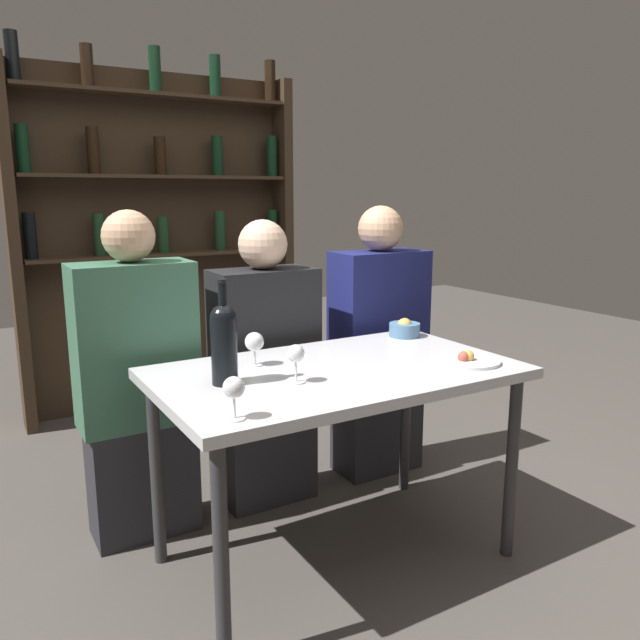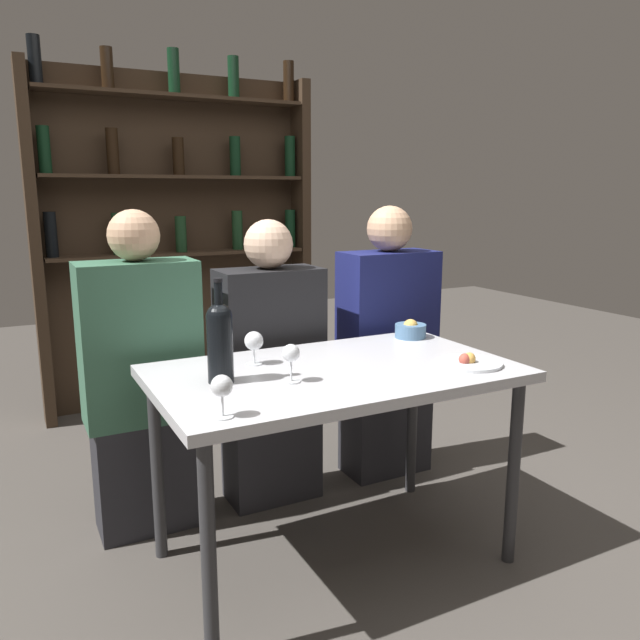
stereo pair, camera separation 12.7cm
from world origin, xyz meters
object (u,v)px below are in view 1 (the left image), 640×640
(wine_glass_2, at_px, (296,356))
(food_plate_0, at_px, (467,360))
(snack_bowl, at_px, (405,329))
(seated_person_right, at_px, (378,350))
(seated_person_center, at_px, (265,373))
(wine_glass_0, at_px, (254,343))
(wine_glass_1, at_px, (234,390))
(seated_person_left, at_px, (138,388))
(wine_bottle, at_px, (224,340))

(wine_glass_2, height_order, food_plate_0, wine_glass_2)
(food_plate_0, distance_m, snack_bowl, 0.45)
(food_plate_0, height_order, snack_bowl, snack_bowl)
(food_plate_0, relative_size, snack_bowl, 1.77)
(wine_glass_2, distance_m, snack_bowl, 0.78)
(snack_bowl, relative_size, seated_person_right, 0.10)
(wine_glass_2, xyz_separation_m, seated_person_center, (0.19, 0.62, -0.24))
(wine_glass_0, height_order, food_plate_0, wine_glass_0)
(wine_glass_0, xyz_separation_m, seated_person_right, (0.80, 0.37, -0.21))
(food_plate_0, bearing_deg, wine_glass_2, 170.78)
(seated_person_center, distance_m, seated_person_right, 0.59)
(wine_glass_1, relative_size, seated_person_left, 0.09)
(snack_bowl, bearing_deg, wine_glass_2, -154.39)
(wine_glass_2, bearing_deg, seated_person_center, 73.23)
(wine_bottle, xyz_separation_m, seated_person_left, (-0.15, 0.52, -0.28))
(wine_bottle, bearing_deg, seated_person_right, 27.98)
(seated_person_left, bearing_deg, wine_glass_2, -60.73)
(wine_glass_1, bearing_deg, seated_person_left, 93.49)
(seated_person_center, bearing_deg, wine_glass_0, -120.17)
(wine_bottle, height_order, food_plate_0, wine_bottle)
(wine_glass_1, relative_size, wine_glass_2, 0.95)
(seated_person_left, height_order, seated_person_right, seated_person_right)
(wine_glass_0, xyz_separation_m, wine_glass_2, (0.03, -0.25, 0.01))
(wine_glass_0, distance_m, food_plate_0, 0.76)
(snack_bowl, distance_m, seated_person_left, 1.10)
(wine_bottle, relative_size, wine_glass_0, 2.82)
(wine_glass_0, distance_m, seated_person_right, 0.91)
(snack_bowl, relative_size, seated_person_center, 0.11)
(wine_glass_0, bearing_deg, snack_bowl, 6.68)
(wine_glass_2, xyz_separation_m, snack_bowl, (0.70, 0.34, -0.06))
(food_plate_0, bearing_deg, wine_glass_1, -173.88)
(wine_glass_1, distance_m, seated_person_right, 1.37)
(wine_glass_0, xyz_separation_m, wine_glass_1, (-0.27, -0.45, 0.00))
(snack_bowl, bearing_deg, food_plate_0, -98.15)
(wine_glass_1, xyz_separation_m, wine_glass_2, (0.30, 0.20, 0.01))
(wine_glass_2, distance_m, seated_person_center, 0.69)
(wine_glass_2, relative_size, snack_bowl, 0.97)
(wine_glass_0, bearing_deg, seated_person_left, 130.90)
(wine_glass_1, xyz_separation_m, snack_bowl, (1.00, 0.54, -0.05))
(wine_glass_2, height_order, seated_person_right, seated_person_right)
(seated_person_left, xyz_separation_m, seated_person_center, (0.53, 0.00, -0.02))
(food_plate_0, distance_m, seated_person_left, 1.23)
(wine_bottle, distance_m, seated_person_left, 0.61)
(wine_bottle, relative_size, seated_person_right, 0.27)
(wine_bottle, distance_m, wine_glass_1, 0.33)
(wine_glass_2, height_order, seated_person_center, seated_person_center)
(seated_person_center, bearing_deg, wine_glass_2, -106.77)
(wine_bottle, distance_m, seated_person_center, 0.71)
(wine_bottle, height_order, wine_glass_0, wine_bottle)
(wine_glass_1, distance_m, snack_bowl, 1.14)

